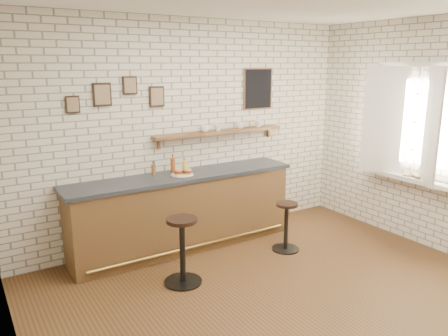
{
  "coord_description": "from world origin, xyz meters",
  "views": [
    {
      "loc": [
        -2.76,
        -3.24,
        2.41
      ],
      "look_at": [
        -0.16,
        0.9,
        1.24
      ],
      "focal_mm": 35.0,
      "sensor_mm": 36.0,
      "label": 1
    }
  ],
  "objects": [
    {
      "name": "ciabatta_sandwich",
      "position": [
        -0.31,
        1.67,
        1.06
      ],
      "size": [
        0.24,
        0.17,
        0.08
      ],
      "color": "tan",
      "rests_on": "sandwich_plate"
    },
    {
      "name": "casement_window",
      "position": [
        2.36,
        0.3,
        1.65
      ],
      "size": [
        0.4,
        1.3,
        1.56
      ],
      "color": "white",
      "rests_on": "ground"
    },
    {
      "name": "book_upper",
      "position": [
        2.38,
        0.2,
        0.96
      ],
      "size": [
        0.27,
        0.28,
        0.02
      ],
      "primitive_type": "imported",
      "rotation": [
        0.0,
        0.0,
        -0.6
      ],
      "color": "tan",
      "rests_on": "book_lower"
    },
    {
      "name": "shelf_cup_a",
      "position": [
        0.16,
        1.9,
        1.55
      ],
      "size": [
        0.14,
        0.14,
        0.09
      ],
      "primitive_type": "imported",
      "rotation": [
        0.0,
        0.0,
        0.25
      ],
      "color": "white",
      "rests_on": "wall_shelf"
    },
    {
      "name": "condiment_bottle_yellow",
      "position": [
        -0.19,
        1.86,
        1.08
      ],
      "size": [
        0.05,
        0.05,
        0.17
      ],
      "color": "yellow",
      "rests_on": "bar_counter"
    },
    {
      "name": "sandwich_plate",
      "position": [
        -0.32,
        1.67,
        1.02
      ],
      "size": [
        0.28,
        0.28,
        0.01
      ],
      "primitive_type": "cylinder",
      "color": "white",
      "rests_on": "bar_counter"
    },
    {
      "name": "bar_stool_left",
      "position": [
        -0.76,
        0.82,
        0.41
      ],
      "size": [
        0.43,
        0.43,
        0.77
      ],
      "color": "black",
      "rests_on": "ground"
    },
    {
      "name": "shelf_cup_b",
      "position": [
        0.36,
        1.9,
        1.55
      ],
      "size": [
        0.14,
        0.14,
        0.09
      ],
      "primitive_type": "imported",
      "rotation": [
        0.0,
        0.0,
        1.05
      ],
      "color": "white",
      "rests_on": "wall_shelf"
    },
    {
      "name": "wall_shelf",
      "position": [
        0.4,
        1.9,
        1.48
      ],
      "size": [
        2.0,
        0.18,
        0.18
      ],
      "color": "brown",
      "rests_on": "ground"
    },
    {
      "name": "shelf_cup_d",
      "position": [
        1.06,
        1.9,
        1.55
      ],
      "size": [
        0.11,
        0.11,
        0.1
      ],
      "primitive_type": "imported",
      "rotation": [
        0.0,
        0.0,
        0.04
      ],
      "color": "white",
      "rests_on": "wall_shelf"
    },
    {
      "name": "bitters_bottle_brown",
      "position": [
        -0.63,
        1.86,
        1.08
      ],
      "size": [
        0.06,
        0.06,
        0.18
      ],
      "color": "brown",
      "rests_on": "bar_counter"
    },
    {
      "name": "potato_chips",
      "position": [
        -0.34,
        1.67,
        1.02
      ],
      "size": [
        0.25,
        0.18,
        0.0
      ],
      "color": "#F2BC55",
      "rests_on": "sandwich_plate"
    },
    {
      "name": "bar_counter",
      "position": [
        -0.29,
        1.7,
        0.51
      ],
      "size": [
        3.1,
        0.65,
        1.01
      ],
      "color": "brown",
      "rests_on": "ground"
    },
    {
      "name": "bitters_bottle_amber",
      "position": [
        -0.36,
        1.86,
        1.11
      ],
      "size": [
        0.06,
        0.06,
        0.25
      ],
      "color": "#964718",
      "rests_on": "bar_counter"
    },
    {
      "name": "ground",
      "position": [
        0.0,
        0.0,
        0.0
      ],
      "size": [
        5.0,
        5.0,
        0.0
      ],
      "primitive_type": "plane",
      "color": "brown",
      "rests_on": "ground"
    },
    {
      "name": "back_wall_decor",
      "position": [
        0.23,
        1.98,
        2.05
      ],
      "size": [
        2.96,
        0.02,
        0.56
      ],
      "color": "black",
      "rests_on": "ground"
    },
    {
      "name": "shelf_cup_c",
      "position": [
        0.73,
        1.9,
        1.55
      ],
      "size": [
        0.14,
        0.14,
        0.09
      ],
      "primitive_type": "imported",
      "rotation": [
        0.0,
        0.0,
        1.76
      ],
      "color": "white",
      "rests_on": "wall_shelf"
    },
    {
      "name": "window_sill",
      "position": [
        2.4,
        0.3,
        0.9
      ],
      "size": [
        0.2,
        1.35,
        0.06
      ],
      "color": "white",
      "rests_on": "ground"
    },
    {
      "name": "bar_stool_right",
      "position": [
        0.8,
        0.9,
        0.35
      ],
      "size": [
        0.38,
        0.38,
        0.65
      ],
      "color": "black",
      "rests_on": "ground"
    },
    {
      "name": "book_lower",
      "position": [
        2.38,
        0.21,
        0.94
      ],
      "size": [
        0.27,
        0.29,
        0.02
      ],
      "primitive_type": "imported",
      "rotation": [
        0.0,
        0.0,
        0.54
      ],
      "color": "tan",
      "rests_on": "window_sill"
    },
    {
      "name": "bitters_bottle_white",
      "position": [
        -0.36,
        1.86,
        1.09
      ],
      "size": [
        0.05,
        0.05,
        0.2
      ],
      "color": "white",
      "rests_on": "bar_counter"
    }
  ]
}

